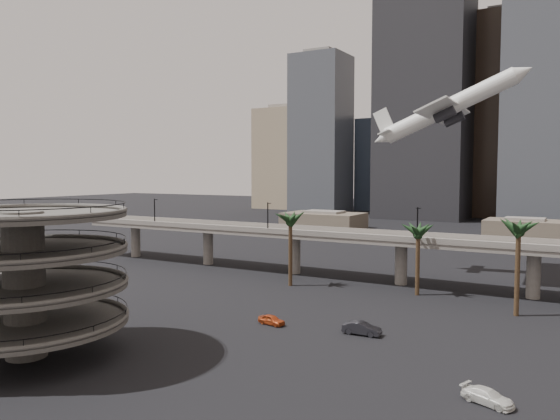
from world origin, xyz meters
The scene contains 10 objects.
ground centered at (0.00, 0.00, 0.00)m, with size 700.00×700.00×0.00m, color black.
parking_ramp centered at (-13.00, -4.00, 9.84)m, with size 22.20×22.20×17.35m.
overpass centered at (0.00, 55.00, 7.34)m, with size 130.00×9.30×14.70m.
palm_trees centered at (14.02, 44.65, 11.43)m, with size 42.40×10.40×14.00m.
low_buildings centered at (6.89, 142.30, 2.86)m, with size 135.00×27.50×6.80m.
skyline centered at (15.11, 217.08, 45.34)m, with size 269.00×86.00×123.97m.
airborne_jet centered at (15.64, 68.44, 32.97)m, with size 31.04×28.37×15.83m.
car_a centered at (4.03, 20.60, 0.66)m, with size 1.57×3.90×1.33m, color #BE461B.
car_b centered at (16.24, 22.40, 0.81)m, with size 1.71×4.90×1.61m, color black.
car_c centered at (33.54, 8.57, 0.68)m, with size 1.91×4.69×1.36m, color white.
Camera 1 is at (41.08, -41.30, 20.53)m, focal length 35.00 mm.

